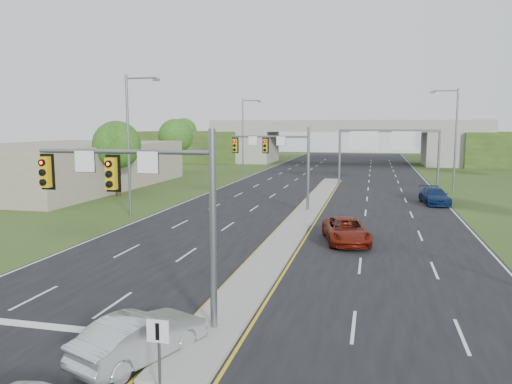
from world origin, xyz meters
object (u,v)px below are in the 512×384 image
(signal_mast_near, at_px, (149,195))
(signal_mast_far, at_px, (281,155))
(car_far_b, at_px, (435,196))
(keep_right_sign, at_px, (159,345))
(sign_gantry, at_px, (387,142))
(car_far_a, at_px, (346,231))
(overpass, at_px, (346,145))
(car_silver, at_px, (141,337))

(signal_mast_near, distance_m, signal_mast_far, 25.00)
(signal_mast_near, relative_size, signal_mast_far, 1.00)
(car_far_b, bearing_deg, keep_right_sign, -113.67)
(signal_mast_far, bearing_deg, car_far_b, 27.26)
(signal_mast_far, xyz_separation_m, car_far_b, (12.96, 6.68, -3.97))
(sign_gantry, height_order, car_far_b, sign_gantry)
(keep_right_sign, relative_size, car_far_b, 0.43)
(signal_mast_near, xyz_separation_m, car_far_a, (5.98, 14.56, -3.97))
(signal_mast_far, distance_m, car_far_b, 15.11)
(signal_mast_near, relative_size, overpass, 0.09)
(car_far_b, bearing_deg, overpass, 95.29)
(keep_right_sign, distance_m, sign_gantry, 50.04)
(overpass, bearing_deg, car_far_b, -77.53)
(sign_gantry, relative_size, car_silver, 2.61)
(keep_right_sign, bearing_deg, sign_gantry, 82.30)
(keep_right_sign, relative_size, car_silver, 0.50)
(signal_mast_near, height_order, sign_gantry, signal_mast_near)
(car_silver, height_order, car_far_b, car_far_b)
(signal_mast_near, xyz_separation_m, car_silver, (0.76, -2.48, -3.98))
(signal_mast_near, xyz_separation_m, sign_gantry, (8.95, 44.99, 0.51))
(signal_mast_far, xyz_separation_m, keep_right_sign, (2.26, -29.45, -3.21))
(signal_mast_near, distance_m, car_far_b, 34.46)
(overpass, distance_m, car_silver, 82.62)
(signal_mast_near, relative_size, car_far_b, 1.38)
(keep_right_sign, relative_size, overpass, 0.03)
(car_far_b, bearing_deg, signal_mast_near, -119.43)
(keep_right_sign, bearing_deg, overpass, 90.00)
(car_far_a, bearing_deg, car_silver, -119.20)
(signal_mast_near, distance_m, car_far_a, 16.23)
(keep_right_sign, height_order, overpass, overpass)
(car_silver, xyz_separation_m, car_far_b, (12.20, 34.16, 0.01))
(keep_right_sign, height_order, car_far_b, keep_right_sign)
(overpass, height_order, car_far_b, overpass)
(sign_gantry, distance_m, overpass, 35.75)
(car_far_a, bearing_deg, sign_gantry, 72.25)
(sign_gantry, bearing_deg, overpass, 100.79)
(signal_mast_far, distance_m, overpass, 55.13)
(car_far_a, bearing_deg, overpass, 81.06)
(signal_mast_near, distance_m, car_silver, 4.75)
(car_silver, bearing_deg, signal_mast_near, -50.84)
(sign_gantry, bearing_deg, car_far_b, -73.21)
(car_far_a, xyz_separation_m, car_far_b, (6.98, 17.12, 0.00))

